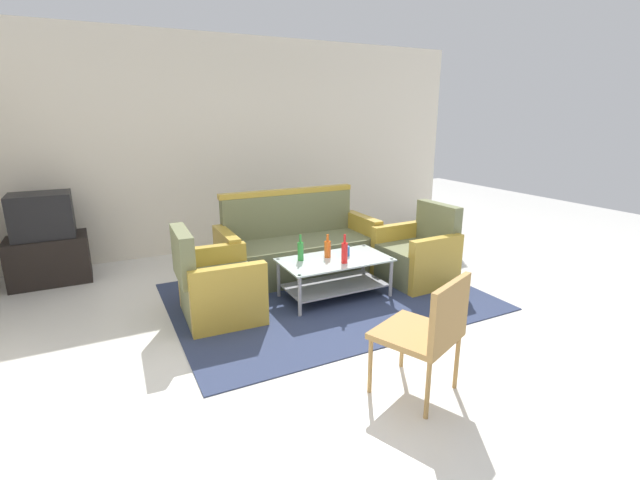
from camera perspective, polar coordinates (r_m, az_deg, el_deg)
ground_plane at (r=4.05m, az=6.21°, el=-10.95°), size 14.00×14.00×0.00m
wall_back at (r=6.40m, az=-8.85°, el=11.92°), size 6.52×0.12×2.80m
rug at (r=4.63m, az=0.86°, el=-7.19°), size 3.05×2.27×0.01m
couch at (r=5.16m, az=-2.86°, el=-1.11°), size 1.81×0.75×0.96m
armchair_left at (r=4.20m, az=-13.02°, el=-5.94°), size 0.73×0.78×0.85m
armchair_right at (r=5.08m, az=12.30°, el=-2.06°), size 0.72×0.78×0.85m
coffee_table at (r=4.54m, az=1.89°, el=-4.11°), size 1.10×0.60×0.40m
bottle_green at (r=4.42m, az=-2.50°, el=-1.37°), size 0.06×0.06×0.26m
bottle_orange at (r=4.52m, az=0.97°, el=-1.11°), size 0.07×0.07×0.24m
bottle_red at (r=4.34m, az=3.15°, el=-1.58°), size 0.06×0.06×0.29m
cup at (r=4.59m, az=3.31°, el=-1.41°), size 0.08×0.08×0.10m
tv_stand at (r=5.79m, az=-31.24°, el=-2.14°), size 0.80×0.50×0.52m
television at (r=5.68m, az=-31.96°, el=2.68°), size 0.60×0.45×0.48m
wicker_chair at (r=3.00m, az=13.76°, el=-10.84°), size 0.63×0.63×0.84m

